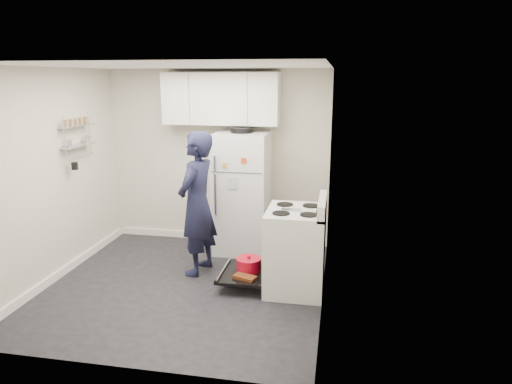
% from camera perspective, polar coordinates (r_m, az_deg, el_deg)
% --- Properties ---
extents(room, '(3.21, 3.21, 2.51)m').
position_cam_1_polar(room, '(5.19, -9.48, 0.87)').
color(room, black).
rests_on(room, ground).
extents(electric_range, '(0.66, 0.76, 1.10)m').
position_cam_1_polar(electric_range, '(5.25, 4.82, -7.29)').
color(electric_range, silver).
rests_on(electric_range, ground).
extents(open_oven_door, '(0.55, 0.70, 0.23)m').
position_cam_1_polar(open_oven_door, '(5.45, -1.23, -9.56)').
color(open_oven_door, black).
rests_on(open_oven_door, ground).
extents(refrigerator, '(0.72, 0.74, 1.73)m').
position_cam_1_polar(refrigerator, '(6.30, -1.73, -0.05)').
color(refrigerator, white).
rests_on(refrigerator, ground).
extents(upper_cabinets, '(1.60, 0.33, 0.70)m').
position_cam_1_polar(upper_cabinets, '(6.36, -4.39, 11.56)').
color(upper_cabinets, silver).
rests_on(upper_cabinets, room).
extents(wall_shelf_rack, '(0.14, 0.60, 0.61)m').
position_cam_1_polar(wall_shelf_rack, '(6.17, -21.43, 6.60)').
color(wall_shelf_rack, '#B2B2B7').
rests_on(wall_shelf_rack, room).
extents(person, '(0.53, 0.71, 1.77)m').
position_cam_1_polar(person, '(5.60, -7.37, -1.47)').
color(person, black).
rests_on(person, ground).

